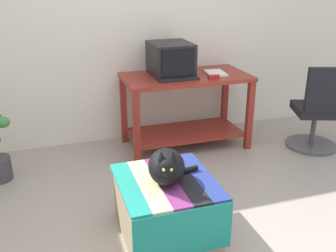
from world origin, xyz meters
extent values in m
plane|color=#9E9389|center=(0.00, 0.00, 0.00)|extent=(14.00, 14.00, 0.00)
cube|color=silver|center=(0.00, 2.05, 1.30)|extent=(8.00, 0.10, 2.60)
cube|color=maroon|center=(-0.14, 1.31, 0.36)|extent=(0.06, 0.06, 0.72)
cube|color=maroon|center=(1.04, 1.32, 0.36)|extent=(0.06, 0.06, 0.72)
cube|color=maroon|center=(1.04, 1.89, 0.36)|extent=(0.06, 0.06, 0.72)
cube|color=maroon|center=(-0.14, 1.88, 0.36)|extent=(0.06, 0.06, 0.72)
cube|color=maroon|center=(0.45, 1.60, 0.14)|extent=(1.16, 0.56, 0.02)
cube|color=maroon|center=(0.45, 1.60, 0.74)|extent=(1.26, 0.66, 0.04)
cube|color=black|center=(0.31, 1.67, 0.77)|extent=(0.28, 0.31, 0.02)
cube|color=black|center=(0.31, 1.67, 0.92)|extent=(0.39, 0.44, 0.32)
cube|color=black|center=(0.31, 1.44, 0.93)|extent=(0.32, 0.01, 0.25)
cube|color=black|center=(0.31, 1.45, 0.77)|extent=(0.41, 0.16, 0.02)
cube|color=white|center=(0.75, 1.55, 0.77)|extent=(0.21, 0.28, 0.02)
cube|color=tan|center=(-0.20, 0.21, 0.21)|extent=(0.61, 0.64, 0.41)
cube|color=#1E897A|center=(-0.20, -0.14, 0.25)|extent=(0.64, 0.01, 0.33)
cube|color=#1E897A|center=(-0.45, 0.21, 0.42)|extent=(0.13, 0.69, 0.02)
cube|color=beige|center=(-0.33, 0.21, 0.42)|extent=(0.13, 0.69, 0.02)
cube|color=#7A2D6B|center=(-0.20, 0.21, 0.42)|extent=(0.13, 0.69, 0.02)
cube|color=black|center=(-0.07, 0.21, 0.42)|extent=(0.13, 0.69, 0.02)
cube|color=navy|center=(0.05, 0.21, 0.42)|extent=(0.13, 0.69, 0.02)
ellipsoid|color=black|center=(-0.20, 0.20, 0.54)|extent=(0.32, 0.38, 0.22)
sphere|color=black|center=(-0.23, 0.08, 0.60)|extent=(0.13, 0.13, 0.13)
cylinder|color=black|center=(-0.08, 0.26, 0.45)|extent=(0.27, 0.08, 0.04)
cone|color=black|center=(-0.27, 0.09, 0.68)|extent=(0.05, 0.05, 0.06)
cone|color=black|center=(-0.20, 0.07, 0.68)|extent=(0.05, 0.05, 0.06)
sphere|color=#C6D151|center=(-0.27, 0.03, 0.61)|extent=(0.02, 0.02, 0.02)
sphere|color=#C6D151|center=(-0.23, 0.02, 0.61)|extent=(0.02, 0.02, 0.02)
ellipsoid|color=#38843D|center=(-1.28, 1.41, 0.53)|extent=(0.12, 0.11, 0.09)
cylinder|color=#4C4C51|center=(1.71, 1.15, 0.01)|extent=(0.52, 0.52, 0.03)
cylinder|color=#4C4C51|center=(1.71, 1.15, 0.20)|extent=(0.05, 0.05, 0.34)
cube|color=black|center=(1.71, 1.15, 0.41)|extent=(0.53, 0.53, 0.08)
cube|color=black|center=(1.65, 0.97, 0.67)|extent=(0.38, 0.18, 0.44)
cube|color=#A31E1E|center=(0.65, 1.38, 0.78)|extent=(0.11, 0.04, 0.04)
cylinder|color=#B7B7BC|center=(0.74, 1.61, 0.77)|extent=(0.01, 0.14, 0.01)
camera|label=1|loc=(-0.89, -1.97, 1.72)|focal=41.79mm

